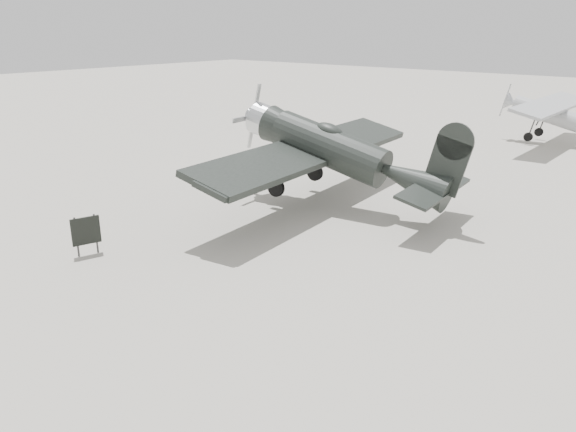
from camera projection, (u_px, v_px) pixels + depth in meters
name	position (u px, v px, depth m)	size (l,w,h in m)	color
ground	(229.00, 272.00, 17.45)	(160.00, 160.00, 0.00)	gray
lowwing_monoplane	(340.00, 153.00, 22.91)	(9.83, 13.76, 4.43)	black
highwing_monoplane	(561.00, 114.00, 35.29)	(7.91, 11.05, 3.16)	#AAADB0
sign_board	(86.00, 231.00, 18.55)	(0.33, 0.92, 1.36)	#333333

